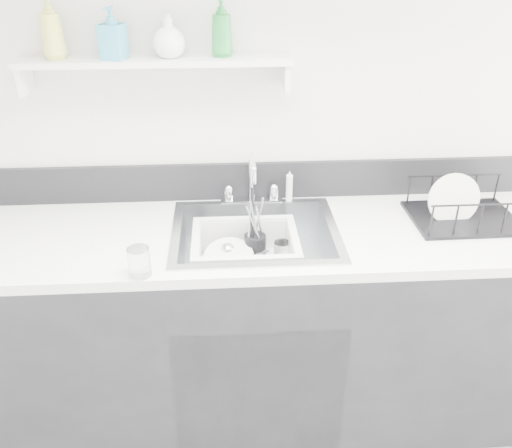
{
  "coord_description": "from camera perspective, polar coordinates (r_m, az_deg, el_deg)",
  "views": [
    {
      "loc": [
        -0.11,
        -0.62,
        1.95
      ],
      "look_at": [
        0.0,
        1.14,
        0.98
      ],
      "focal_mm": 38.0,
      "sensor_mm": 36.0,
      "label": 1
    }
  ],
  "objects": [
    {
      "name": "side_sprayer",
      "position": [
        2.29,
        3.53,
        4.01
      ],
      "size": [
        0.03,
        0.03,
        0.14
      ],
      "primitive_type": "cylinder",
      "color": "silver",
      "rests_on": "counter_run"
    },
    {
      "name": "dish_rack",
      "position": [
        2.29,
        21.21,
        2.03
      ],
      "size": [
        0.42,
        0.31,
        0.14
      ],
      "primitive_type": null,
      "rotation": [
        0.0,
        0.0,
        0.01
      ],
      "color": "black",
      "rests_on": "counter_run"
    },
    {
      "name": "wall_shelf",
      "position": [
        2.1,
        -10.51,
        16.34
      ],
      "size": [
        1.0,
        0.16,
        0.12
      ],
      "color": "silver",
      "rests_on": "room_shell"
    },
    {
      "name": "soap_bottle_a",
      "position": [
        2.14,
        -20.73,
        18.76
      ],
      "size": [
        0.1,
        0.1,
        0.21
      ],
      "primitive_type": "imported",
      "rotation": [
        0.0,
        0.0,
        0.27
      ],
      "color": "#C9D455",
      "rests_on": "wall_shelf"
    },
    {
      "name": "sink",
      "position": [
        2.13,
        -0.09,
        -2.9
      ],
      "size": [
        0.64,
        0.52,
        0.2
      ],
      "primitive_type": null,
      "color": "silver",
      "rests_on": "counter_run"
    },
    {
      "name": "plate_stack",
      "position": [
        2.12,
        -2.66,
        -4.19
      ],
      "size": [
        0.24,
        0.23,
        0.09
      ],
      "rotation": [
        0.0,
        0.0,
        -0.39
      ],
      "color": "white",
      "rests_on": "wash_tub"
    },
    {
      "name": "wash_tub",
      "position": [
        2.11,
        -1.13,
        -3.15
      ],
      "size": [
        0.48,
        0.43,
        0.16
      ],
      "primitive_type": null,
      "rotation": [
        0.0,
        0.0,
        0.27
      ],
      "color": "silver",
      "rests_on": "sink"
    },
    {
      "name": "tumbler_counter",
      "position": [
        1.84,
        -12.19,
        -3.93
      ],
      "size": [
        0.09,
        0.09,
        0.1
      ],
      "primitive_type": "cylinder",
      "rotation": [
        0.0,
        0.0,
        -0.3
      ],
      "color": "white",
      "rests_on": "counter_run"
    },
    {
      "name": "tumbler_in_tub",
      "position": [
        2.16,
        2.74,
        -3.0
      ],
      "size": [
        0.07,
        0.07,
        0.09
      ],
      "primitive_type": "cylinder",
      "rotation": [
        0.0,
        0.0,
        -0.06
      ],
      "color": "white",
      "rests_on": "wash_tub"
    },
    {
      "name": "utensil_cup",
      "position": [
        2.16,
        -0.1,
        -2.29
      ],
      "size": [
        0.09,
        0.09,
        0.29
      ],
      "rotation": [
        0.0,
        0.0,
        -0.25
      ],
      "color": "black",
      "rests_on": "wash_tub"
    },
    {
      "name": "soap_bottle_c",
      "position": [
        2.07,
        -9.19,
        18.96
      ],
      "size": [
        0.12,
        0.12,
        0.15
      ],
      "primitive_type": "imported",
      "rotation": [
        0.0,
        0.0,
        0.03
      ],
      "color": "white",
      "rests_on": "wall_shelf"
    },
    {
      "name": "room_shell",
      "position": [
        1.04,
        2.71,
        14.23
      ],
      "size": [
        3.5,
        3.0,
        2.6
      ],
      "color": "silver",
      "rests_on": "ground"
    },
    {
      "name": "soap_bottle_b",
      "position": [
        2.08,
        -14.87,
        18.85
      ],
      "size": [
        0.1,
        0.1,
        0.18
      ],
      "primitive_type": "imported",
      "rotation": [
        0.0,
        0.0,
        -0.31
      ],
      "color": "#3A9EB7",
      "rests_on": "wall_shelf"
    },
    {
      "name": "bowl_small",
      "position": [
        2.12,
        1.65,
        -4.63
      ],
      "size": [
        0.12,
        0.12,
        0.03
      ],
      "primitive_type": "imported",
      "rotation": [
        0.0,
        0.0,
        0.33
      ],
      "color": "white",
      "rests_on": "wash_tub"
    },
    {
      "name": "soap_bottle_d",
      "position": [
        2.06,
        -3.63,
        19.95
      ],
      "size": [
        0.1,
        0.1,
        0.2
      ],
      "primitive_type": "imported",
      "rotation": [
        0.0,
        0.0,
        -0.42
      ],
      "color": "#1C7F31",
      "rests_on": "wall_shelf"
    },
    {
      "name": "backsplash",
      "position": [
        2.31,
        -0.55,
        4.58
      ],
      "size": [
        3.2,
        0.02,
        0.16
      ],
      "primitive_type": "cube",
      "color": "black",
      "rests_on": "counter_run"
    },
    {
      "name": "faucet",
      "position": [
        2.27,
        -0.47,
        3.58
      ],
      "size": [
        0.26,
        0.18,
        0.23
      ],
      "color": "silver",
      "rests_on": "counter_run"
    },
    {
      "name": "counter_run",
      "position": [
        2.34,
        -0.08,
        -10.63
      ],
      "size": [
        3.2,
        0.62,
        0.92
      ],
      "color": "black",
      "rests_on": "ground"
    },
    {
      "name": "ladle",
      "position": [
        2.12,
        -1.68,
        -3.85
      ],
      "size": [
        0.25,
        0.24,
        0.07
      ],
      "primitive_type": null,
      "rotation": [
        0.0,
        0.0,
        -0.75
      ],
      "color": "silver",
      "rests_on": "wash_tub"
    }
  ]
}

